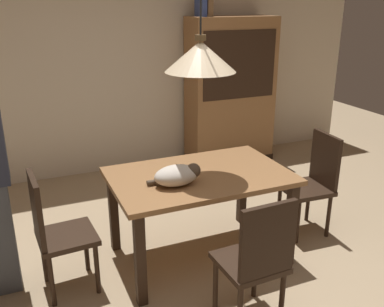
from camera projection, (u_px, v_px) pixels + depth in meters
ground at (223, 280)px, 3.32m from camera, size 10.00×10.00×0.00m
back_wall at (125, 52)px, 5.12m from camera, size 6.40×0.10×2.90m
dining_table at (200, 185)px, 3.41m from camera, size 1.40×0.90×0.75m
chair_near_front at (257, 258)px, 2.70m from camera, size 0.41×0.41×0.93m
chair_left_side at (55, 229)px, 3.04m from camera, size 0.43×0.43×0.93m
chair_right_side at (314, 179)px, 3.87m from camera, size 0.42×0.42×0.93m
cat_sleeping at (178, 175)px, 3.16m from camera, size 0.39×0.23×0.16m
pendant_lamp at (200, 56)px, 3.07m from camera, size 0.52×0.52×1.30m
hutch_bookcase at (230, 95)px, 5.49m from camera, size 1.12×0.45×1.85m
book_blue_wide at (201, 6)px, 4.96m from camera, size 0.06×0.24×0.24m
book_brown_thick at (207, 7)px, 5.00m from camera, size 0.06×0.24×0.22m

